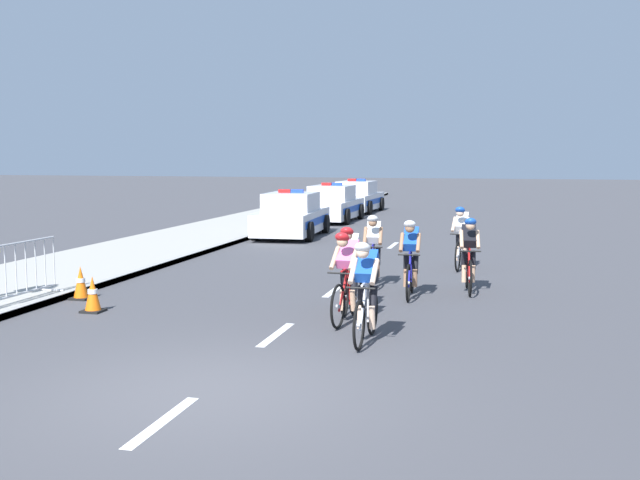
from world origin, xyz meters
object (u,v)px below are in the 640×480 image
at_px(cyclist_fourth, 411,257).
at_px(cyclist_seventh, 461,237).
at_px(cyclist_second, 347,276).
at_px(crowd_barrier_middle, 16,272).
at_px(traffic_cone_near, 93,295).
at_px(police_car_second, 332,205).
at_px(police_car_third, 357,198).
at_px(cyclist_third, 349,267).
at_px(police_car_nearest, 292,216).
at_px(traffic_cone_far, 81,283).
at_px(cyclist_fifth, 373,249).
at_px(cyclist_sixth, 469,254).
at_px(cyclist_lead, 366,290).

bearing_deg(cyclist_fourth, cyclist_seventh, 79.95).
height_order(cyclist_second, crowd_barrier_middle, cyclist_second).
bearing_deg(traffic_cone_near, cyclist_seventh, 48.69).
height_order(crowd_barrier_middle, traffic_cone_near, crowd_barrier_middle).
bearing_deg(police_car_second, police_car_third, 90.00).
bearing_deg(cyclist_seventh, traffic_cone_near, -131.31).
relative_size(cyclist_seventh, police_car_second, 0.39).
bearing_deg(police_car_second, cyclist_fourth, -71.81).
xyz_separation_m(police_car_second, crowd_barrier_middle, (-1.48, -18.86, -0.03)).
xyz_separation_m(cyclist_seventh, police_car_third, (-6.01, 17.28, -0.11)).
relative_size(cyclist_second, cyclist_third, 1.00).
bearing_deg(cyclist_third, police_car_third, 100.92).
distance_m(police_car_nearest, traffic_cone_far, 11.83).
relative_size(cyclist_second, cyclist_fifth, 1.00).
xyz_separation_m(cyclist_third, traffic_cone_near, (-4.36, -1.18, -0.48)).
bearing_deg(cyclist_third, police_car_second, 104.01).
bearing_deg(traffic_cone_far, cyclist_sixth, 19.66).
distance_m(cyclist_fourth, traffic_cone_near, 5.95).
bearing_deg(cyclist_third, cyclist_sixth, 51.01).
bearing_deg(cyclist_lead, cyclist_sixth, 74.89).
distance_m(police_car_nearest, police_car_second, 6.06).
bearing_deg(cyclist_second, cyclist_fifth, 93.05).
relative_size(cyclist_second, police_car_nearest, 0.38).
distance_m(cyclist_second, cyclist_fourth, 2.62).
xyz_separation_m(cyclist_third, police_car_nearest, (-4.41, 11.64, -0.11)).
height_order(police_car_nearest, crowd_barrier_middle, police_car_nearest).
xyz_separation_m(cyclist_fourth, cyclist_sixth, (1.07, 0.83, 0.00)).
bearing_deg(police_car_third, cyclist_third, -79.08).
relative_size(cyclist_sixth, crowd_barrier_middle, 0.74).
relative_size(crowd_barrier_middle, traffic_cone_near, 3.63).
bearing_deg(traffic_cone_far, cyclist_lead, -18.93).
xyz_separation_m(cyclist_lead, police_car_nearest, (-5.12, 13.83, -0.11)).
xyz_separation_m(cyclist_second, police_car_second, (-4.58, 18.64, -0.11)).
relative_size(cyclist_second, cyclist_fourth, 1.00).
bearing_deg(police_car_third, traffic_cone_far, -91.99).
height_order(cyclist_lead, cyclist_seventh, same).
bearing_deg(crowd_barrier_middle, police_car_nearest, 83.39).
relative_size(cyclist_lead, cyclist_seventh, 1.00).
height_order(cyclist_fifth, crowd_barrier_middle, cyclist_fifth).
distance_m(cyclist_lead, cyclist_third, 2.30).
bearing_deg(traffic_cone_near, police_car_third, 90.12).
xyz_separation_m(cyclist_fifth, police_car_nearest, (-4.39, 9.05, -0.11)).
xyz_separation_m(cyclist_third, police_car_second, (-4.42, 17.70, -0.11)).
height_order(cyclist_lead, cyclist_third, same).
relative_size(police_car_second, traffic_cone_near, 6.91).
bearing_deg(cyclist_third, cyclist_second, -80.33).
height_order(cyclist_sixth, police_car_third, police_car_third).
bearing_deg(cyclist_seventh, crowd_barrier_middle, -137.92).
relative_size(cyclist_lead, cyclist_fifth, 1.00).
xyz_separation_m(police_car_nearest, police_car_second, (-0.00, 6.06, 0.00)).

